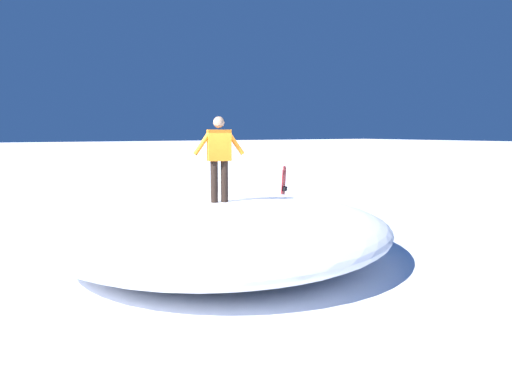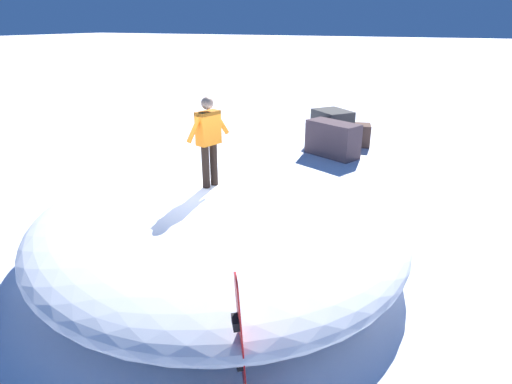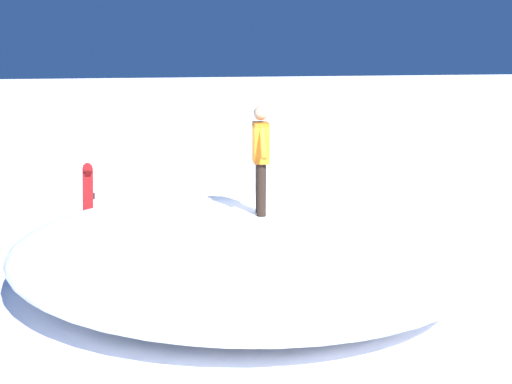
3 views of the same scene
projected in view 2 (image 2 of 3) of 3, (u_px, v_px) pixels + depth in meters
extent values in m
plane|color=white|center=(199.00, 251.00, 8.10)|extent=(240.00, 240.00, 0.00)
ellipsoid|color=white|center=(217.00, 221.00, 7.96)|extent=(9.78, 9.81, 1.17)
cylinder|color=black|center=(206.00, 167.00, 7.81)|extent=(0.14, 0.14, 0.80)
cylinder|color=black|center=(214.00, 164.00, 7.95)|extent=(0.14, 0.14, 0.80)
cube|color=orange|center=(208.00, 128.00, 7.62)|extent=(0.33, 0.48, 0.59)
sphere|color=tan|center=(207.00, 103.00, 7.46)|extent=(0.22, 0.22, 0.22)
cylinder|color=orange|center=(195.00, 128.00, 7.38)|extent=(0.18, 0.39, 0.49)
cylinder|color=orange|center=(221.00, 122.00, 7.82)|extent=(0.18, 0.39, 0.49)
cube|color=red|center=(241.00, 342.00, 4.73)|extent=(0.24, 0.27, 1.50)
cylinder|color=red|center=(236.00, 284.00, 4.44)|extent=(0.18, 0.23, 0.26)
cube|color=black|center=(240.00, 322.00, 4.63)|extent=(0.15, 0.19, 0.36)
cube|color=black|center=(235.00, 322.00, 4.62)|extent=(0.17, 0.20, 0.11)
cube|color=black|center=(239.00, 362.00, 4.82)|extent=(0.17, 0.20, 0.11)
cube|color=brown|center=(349.00, 135.00, 14.89)|extent=(1.53, 1.06, 0.74)
cube|color=#544145|center=(333.00, 139.00, 13.63)|extent=(1.84, 1.33, 1.09)
cube|color=#4A4744|center=(332.00, 127.00, 14.92)|extent=(1.59, 1.54, 1.18)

